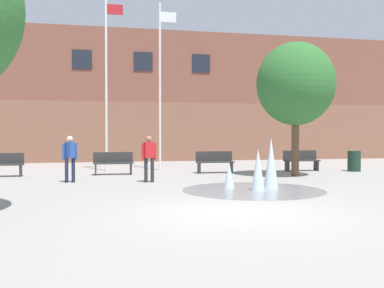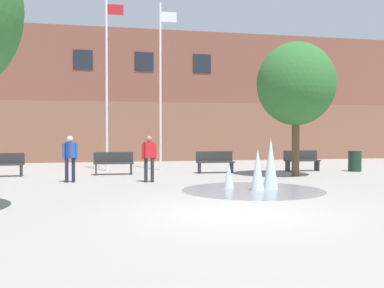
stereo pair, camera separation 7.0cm
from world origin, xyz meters
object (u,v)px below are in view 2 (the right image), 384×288
flagpole_left (107,78)px  trash_can (355,161)px  park_bench_center (215,162)px  street_tree_near_building (296,84)px  flagpole_right (161,81)px  park_bench_left_of_flagpoles (114,163)px  adult_in_red (70,155)px  teen_by_trashcan (149,155)px  park_bench_far_right (302,160)px  park_bench_far_left (2,164)px

flagpole_left → trash_can: bearing=-13.4°
park_bench_center → street_tree_near_building: (2.68, -2.08, 3.11)m
flagpole_left → flagpole_right: flagpole_left is taller
flagpole_left → flagpole_right: size_ratio=1.03×
park_bench_left_of_flagpoles → park_bench_center: 4.23m
adult_in_red → teen_by_trashcan: same height
adult_in_red → street_tree_near_building: size_ratio=0.30×
flagpole_right → trash_can: 9.33m
park_bench_center → adult_in_red: adult_in_red is taller
park_bench_far_right → park_bench_far_left: bearing=179.9°
park_bench_center → teen_by_trashcan: teen_by_trashcan is taller
teen_by_trashcan → park_bench_far_right: bearing=-172.1°
park_bench_center → flagpole_left: flagpole_left is taller
adult_in_red → trash_can: size_ratio=1.77×
park_bench_far_right → flagpole_left: flagpole_left is taller
park_bench_far_right → street_tree_near_building: street_tree_near_building is taller
park_bench_left_of_flagpoles → teen_by_trashcan: teen_by_trashcan is taller
flagpole_right → street_tree_near_building: (4.69, -4.08, -0.45)m
teen_by_trashcan → flagpole_right: flagpole_right is taller
flagpole_right → street_tree_near_building: bearing=-41.0°
park_bench_far_left → park_bench_center: (8.47, -0.17, 0.00)m
teen_by_trashcan → trash_can: 9.70m
park_bench_far_left → park_bench_far_right: 12.50m
park_bench_center → park_bench_far_right: 4.03m
teen_by_trashcan → trash_can: bearing=178.9°
park_bench_far_left → trash_can: (14.69, -0.70, -0.03)m
street_tree_near_building → park_bench_far_left: bearing=168.6°
flagpole_left → adult_in_red: bearing=-107.0°
adult_in_red → street_tree_near_building: 8.89m
park_bench_left_of_flagpoles → street_tree_near_building: (6.91, -2.20, 3.11)m
adult_in_red → trash_can: adult_in_red is taller
park_bench_far_left → adult_in_red: size_ratio=1.01×
park_bench_center → street_tree_near_building: street_tree_near_building is taller
park_bench_left_of_flagpoles → trash_can: park_bench_left_of_flagpoles is taller
park_bench_far_right → flagpole_right: flagpole_right is taller
teen_by_trashcan → flagpole_left: bearing=-91.7°
park_bench_left_of_flagpoles → adult_in_red: adult_in_red is taller
teen_by_trashcan → flagpole_left: (-1.27, 5.01, 3.21)m
park_bench_far_left → flagpole_right: (6.46, 1.83, 3.56)m
flagpole_right → street_tree_near_building: 6.24m
flagpole_right → park_bench_far_left: bearing=-164.1°
adult_in_red → trash_can: 12.18m
street_tree_near_building → flagpole_left: bearing=150.1°
flagpole_right → adult_in_red: bearing=-130.0°
trash_can → street_tree_near_building: 4.97m
park_bench_far_left → park_bench_center: size_ratio=1.00×
park_bench_far_left → street_tree_near_building: 11.79m
park_bench_far_left → adult_in_red: (2.68, -2.67, 0.45)m
park_bench_center → trash_can: (6.22, -0.53, -0.03)m
trash_can → teen_by_trashcan: bearing=-165.2°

